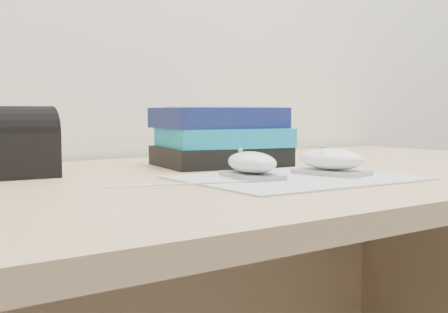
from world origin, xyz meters
TOP-DOWN VIEW (x-y plane):
  - desk at (0.00, 1.64)m, footprint 1.60×0.80m
  - mousepad at (0.02, 1.45)m, footprint 0.36×0.29m
  - mouse_rear at (-0.04, 1.49)m, footprint 0.08×0.12m
  - mouse_front at (0.09, 1.45)m, footprint 0.09×0.13m
  - usb_cable at (-0.17, 1.48)m, footprint 0.20×0.06m
  - book_stack at (0.06, 1.71)m, footprint 0.26×0.23m
  - pouch at (-0.32, 1.73)m, footprint 0.13×0.10m

SIDE VIEW (x-z plane):
  - desk at x=0.00m, z-range 0.13..0.86m
  - mousepad at x=0.02m, z-range 0.73..0.73m
  - usb_cable at x=-0.17m, z-range 0.73..0.74m
  - mouse_rear at x=-0.04m, z-range 0.73..0.78m
  - mouse_front at x=0.09m, z-range 0.73..0.78m
  - pouch at x=-0.32m, z-range 0.73..0.84m
  - book_stack at x=0.06m, z-range 0.73..0.84m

